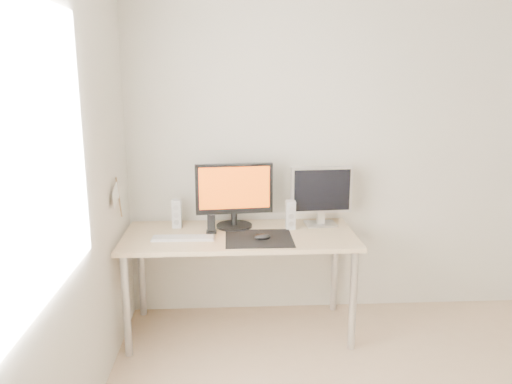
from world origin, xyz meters
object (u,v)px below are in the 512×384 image
desk (240,245)px  main_monitor (234,193)px  second_monitor (321,193)px  speaker_left (177,214)px  phone_dock (211,227)px  speaker_right (291,215)px  keyboard (183,238)px  mouse (262,237)px

desk → main_monitor: bearing=101.3°
second_monitor → speaker_left: 1.05m
phone_dock → desk: bearing=-10.5°
second_monitor → speaker_left: bearing=179.7°
main_monitor → speaker_right: bearing=-7.3°
keyboard → phone_dock: bearing=34.4°
speaker_right → keyboard: 0.78m
second_monitor → main_monitor: bearing=-178.3°
mouse → desk: size_ratio=0.07×
main_monitor → phone_dock: main_monitor is taller
desk → second_monitor: second_monitor is taller
main_monitor → second_monitor: size_ratio=1.22×
speaker_left → speaker_right: 0.82m
keyboard → main_monitor: bearing=35.9°
mouse → main_monitor: 0.42m
mouse → speaker_left: bearing=151.2°
mouse → keyboard: (-0.53, 0.05, -0.02)m
mouse → second_monitor: size_ratio=0.25×
speaker_left → mouse: bearing=-28.8°
mouse → speaker_left: size_ratio=0.55×
main_monitor → speaker_left: main_monitor is taller
second_monitor → keyboard: size_ratio=1.07×
speaker_right → second_monitor: bearing=16.8°
speaker_right → phone_dock: (-0.56, -0.07, -0.06)m
desk → mouse: bearing=-43.8°
speaker_left → keyboard: speaker_left is taller
speaker_left → keyboard: (0.07, -0.28, -0.09)m
speaker_left → main_monitor: bearing=-3.4°
second_monitor → speaker_right: (-0.23, -0.07, -0.14)m
speaker_left → speaker_right: (0.81, -0.08, 0.00)m
desk → keyboard: keyboard is taller
desk → second_monitor: (0.60, 0.18, 0.32)m
speaker_right → main_monitor: bearing=172.7°
main_monitor → phone_dock: (-0.16, -0.12, -0.22)m
mouse → speaker_right: speaker_right is taller
second_monitor → phone_dock: second_monitor is taller
main_monitor → second_monitor: (0.63, 0.02, -0.01)m
keyboard → speaker_right: bearing=15.0°
mouse → speaker_left: 0.68m
mouse → keyboard: size_ratio=0.27×
mouse → phone_dock: 0.39m
speaker_right → mouse: bearing=-131.1°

